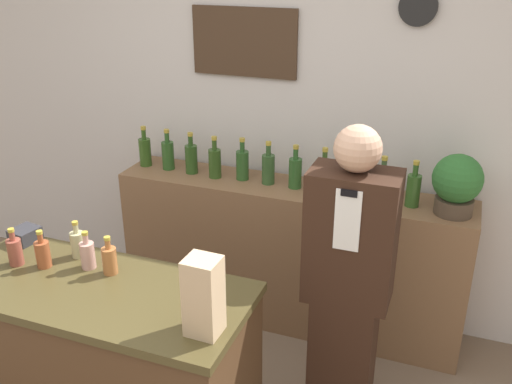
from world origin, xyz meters
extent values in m
cube|color=silver|center=(0.00, 2.00, 1.35)|extent=(5.20, 0.06, 2.70)
cube|color=#412D1E|center=(-0.25, 1.96, 1.74)|extent=(0.66, 0.02, 0.41)
cylinder|color=black|center=(0.73, 1.95, 1.98)|extent=(0.20, 0.03, 0.20)
cube|color=brown|center=(0.12, 1.75, 0.47)|extent=(2.16, 0.39, 0.94)
cube|color=#4C331E|center=(-0.34, 0.43, 0.45)|extent=(1.32, 0.56, 0.89)
cube|color=#463C20|center=(-0.34, 0.43, 0.91)|extent=(1.35, 0.59, 0.04)
cube|color=#331E14|center=(0.64, 1.02, 0.37)|extent=(0.30, 0.24, 0.74)
cube|color=#331E14|center=(0.64, 1.02, 1.06)|extent=(0.40, 0.24, 0.64)
cube|color=white|center=(0.64, 0.90, 1.20)|extent=(0.11, 0.01, 0.28)
cube|color=black|center=(0.64, 0.90, 1.33)|extent=(0.07, 0.01, 0.03)
sphere|color=tan|center=(0.64, 1.02, 1.48)|extent=(0.21, 0.21, 0.21)
cylinder|color=#4C3D2D|center=(1.05, 1.71, 0.99)|extent=(0.20, 0.20, 0.09)
sphere|color=#2D6B2D|center=(1.05, 1.71, 1.15)|extent=(0.26, 0.26, 0.26)
cube|color=tan|center=(0.23, 0.32, 1.09)|extent=(0.13, 0.12, 0.31)
cube|color=#2D2D33|center=(-0.90, 0.65, 0.97)|extent=(0.13, 0.14, 0.07)
cylinder|color=brown|center=(-0.79, 0.46, 0.99)|extent=(0.07, 0.07, 0.12)
cylinder|color=brown|center=(-0.79, 0.46, 1.08)|extent=(0.02, 0.02, 0.04)
cylinder|color=#B29933|center=(-0.79, 0.46, 1.11)|extent=(0.03, 0.03, 0.01)
cylinder|color=brown|center=(-0.65, 0.49, 0.99)|extent=(0.07, 0.07, 0.12)
cylinder|color=brown|center=(-0.65, 0.49, 1.08)|extent=(0.02, 0.02, 0.04)
cylinder|color=#B29933|center=(-0.65, 0.49, 1.11)|extent=(0.03, 0.03, 0.01)
cylinder|color=tan|center=(-0.56, 0.62, 0.99)|extent=(0.07, 0.07, 0.12)
cylinder|color=tan|center=(-0.56, 0.62, 1.08)|extent=(0.02, 0.02, 0.04)
cylinder|color=#B29933|center=(-0.56, 0.62, 1.11)|extent=(0.03, 0.03, 0.01)
cylinder|color=tan|center=(-0.46, 0.55, 0.99)|extent=(0.07, 0.07, 0.12)
cylinder|color=tan|center=(-0.46, 0.55, 1.08)|extent=(0.02, 0.02, 0.04)
cylinder|color=#B29933|center=(-0.46, 0.55, 1.11)|extent=(0.03, 0.03, 0.01)
cylinder|color=#A76334|center=(-0.34, 0.55, 0.99)|extent=(0.07, 0.07, 0.12)
cylinder|color=#A76334|center=(-0.34, 0.55, 1.08)|extent=(0.02, 0.02, 0.04)
cylinder|color=#B29933|center=(-0.34, 0.55, 1.11)|extent=(0.03, 0.03, 0.01)
cylinder|color=#2F511C|center=(-0.88, 1.76, 1.03)|extent=(0.08, 0.08, 0.18)
cylinder|color=#2F511C|center=(-0.88, 1.76, 1.16)|extent=(0.03, 0.03, 0.06)
cylinder|color=#B29933|center=(-0.88, 1.76, 1.20)|extent=(0.03, 0.03, 0.02)
cylinder|color=#295220|center=(-0.71, 1.76, 1.03)|extent=(0.08, 0.08, 0.18)
cylinder|color=#295220|center=(-0.71, 1.76, 1.16)|extent=(0.03, 0.03, 0.06)
cylinder|color=#B29933|center=(-0.71, 1.76, 1.20)|extent=(0.03, 0.03, 0.02)
cylinder|color=#294B1C|center=(-0.54, 1.75, 1.03)|extent=(0.08, 0.08, 0.18)
cylinder|color=#294B1C|center=(-0.54, 1.75, 1.16)|extent=(0.03, 0.03, 0.06)
cylinder|color=#B29933|center=(-0.54, 1.75, 1.20)|extent=(0.03, 0.03, 0.02)
cylinder|color=#2E4C1C|center=(-0.37, 1.73, 1.03)|extent=(0.08, 0.08, 0.18)
cylinder|color=#2E4C1C|center=(-0.37, 1.73, 1.16)|extent=(0.03, 0.03, 0.06)
cylinder|color=#B29933|center=(-0.37, 1.73, 1.20)|extent=(0.03, 0.03, 0.02)
cylinder|color=#2A5223|center=(-0.19, 1.76, 1.03)|extent=(0.08, 0.08, 0.18)
cylinder|color=#2A5223|center=(-0.19, 1.76, 1.16)|extent=(0.03, 0.03, 0.06)
cylinder|color=#B29933|center=(-0.19, 1.76, 1.20)|extent=(0.03, 0.03, 0.02)
cylinder|color=#2F5128|center=(-0.02, 1.76, 1.03)|extent=(0.08, 0.08, 0.18)
cylinder|color=#2F5128|center=(-0.02, 1.76, 1.16)|extent=(0.03, 0.03, 0.06)
cylinder|color=#B29933|center=(-0.02, 1.76, 1.20)|extent=(0.03, 0.03, 0.02)
cylinder|color=#2A5424|center=(0.15, 1.75, 1.03)|extent=(0.08, 0.08, 0.18)
cylinder|color=#2A5424|center=(0.15, 1.75, 1.16)|extent=(0.03, 0.03, 0.06)
cylinder|color=#B29933|center=(0.15, 1.75, 1.20)|extent=(0.03, 0.03, 0.02)
cylinder|color=#314C1E|center=(0.32, 1.77, 1.03)|extent=(0.08, 0.08, 0.18)
cylinder|color=#314C1E|center=(0.32, 1.77, 1.16)|extent=(0.03, 0.03, 0.06)
cylinder|color=#B29933|center=(0.32, 1.77, 1.20)|extent=(0.03, 0.03, 0.02)
cylinder|color=#2C5128|center=(0.49, 1.76, 1.03)|extent=(0.08, 0.08, 0.18)
cylinder|color=#2C5128|center=(0.49, 1.76, 1.16)|extent=(0.03, 0.03, 0.06)
cylinder|color=#B29933|center=(0.49, 1.76, 1.20)|extent=(0.03, 0.03, 0.02)
cylinder|color=#344E2A|center=(0.66, 1.74, 1.03)|extent=(0.08, 0.08, 0.18)
cylinder|color=#344E2A|center=(0.66, 1.74, 1.16)|extent=(0.03, 0.03, 0.06)
cylinder|color=#B29933|center=(0.66, 1.74, 1.20)|extent=(0.03, 0.03, 0.02)
cylinder|color=#2F5620|center=(0.83, 1.73, 1.03)|extent=(0.08, 0.08, 0.18)
cylinder|color=#2F5620|center=(0.83, 1.73, 1.16)|extent=(0.03, 0.03, 0.06)
cylinder|color=#B29933|center=(0.83, 1.73, 1.20)|extent=(0.03, 0.03, 0.02)
camera|label=1|loc=(1.04, -1.27, 2.28)|focal=40.00mm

